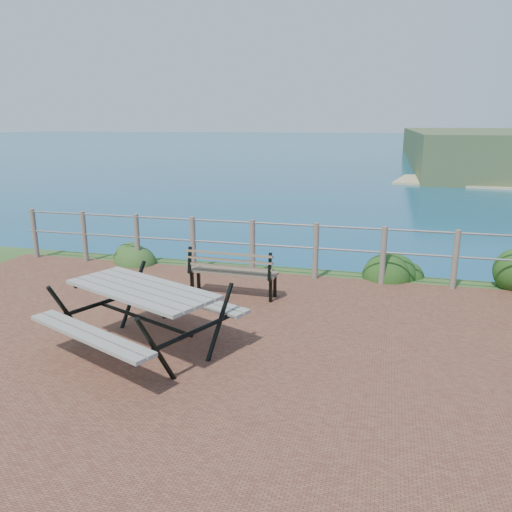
{
  "coord_description": "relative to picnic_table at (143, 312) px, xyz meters",
  "views": [
    {
      "loc": [
        2.28,
        -5.11,
        2.69
      ],
      "look_at": [
        0.44,
        1.92,
        0.75
      ],
      "focal_mm": 35.0,
      "sensor_mm": 36.0,
      "label": 1
    }
  ],
  "objects": [
    {
      "name": "shrub_lip_west",
      "position": [
        -2.16,
        3.72,
        -0.51
      ],
      "size": [
        0.81,
        0.81,
        0.57
      ],
      "primitive_type": "ellipsoid",
      "color": "#2A541F",
      "rests_on": "ground"
    },
    {
      "name": "park_bench",
      "position": [
        0.45,
        2.19,
        0.02
      ],
      "size": [
        1.43,
        0.4,
        0.8
      ],
      "rotation": [
        0.0,
        0.0,
        -0.04
      ],
      "color": "brown",
      "rests_on": "ground"
    },
    {
      "name": "picnic_table",
      "position": [
        0.0,
        0.0,
        0.0
      ],
      "size": [
        2.06,
        1.54,
        0.8
      ],
      "rotation": [
        0.0,
        0.0,
        -0.4
      ],
      "color": "gray",
      "rests_on": "ground"
    },
    {
      "name": "ocean",
      "position": [
        0.44,
        200.07,
        -0.51
      ],
      "size": [
        1200.0,
        1200.0,
        0.0
      ],
      "primitive_type": "plane",
      "color": "#155E82",
      "rests_on": "ground"
    },
    {
      "name": "ground",
      "position": [
        0.44,
        0.07,
        -0.51
      ],
      "size": [
        10.0,
        7.0,
        0.12
      ],
      "primitive_type": "cube",
      "color": "brown",
      "rests_on": "ground"
    },
    {
      "name": "safety_railing",
      "position": [
        0.44,
        3.42,
        0.06
      ],
      "size": [
        9.4,
        0.1,
        1.0
      ],
      "color": "#6B5B4C",
      "rests_on": "ground"
    },
    {
      "name": "shrub_lip_east",
      "position": [
        2.91,
        3.87,
        -0.51
      ],
      "size": [
        0.88,
        0.88,
        0.66
      ],
      "primitive_type": "ellipsoid",
      "color": "#1E4816",
      "rests_on": "ground"
    }
  ]
}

